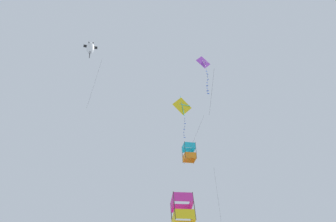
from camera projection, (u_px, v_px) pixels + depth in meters
name	position (u px, v px, depth m)	size (l,w,h in m)	color
kite_box_mid_left	(183.00, 211.00, 24.15)	(2.63, 2.33, 7.62)	#DB2D93
kite_diamond_far_centre	(182.00, 107.00, 36.48)	(2.12, 2.72, 7.83)	yellow
kite_diamond_low_drifter	(204.00, 64.00, 30.39)	(1.08, 1.38, 5.97)	purple
kite_fish_highest	(90.00, 48.00, 34.09)	(1.89, 1.59, 7.61)	white
kite_box_upper_right	(189.00, 153.00, 33.46)	(4.28, 4.07, 9.03)	#1EB2C6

